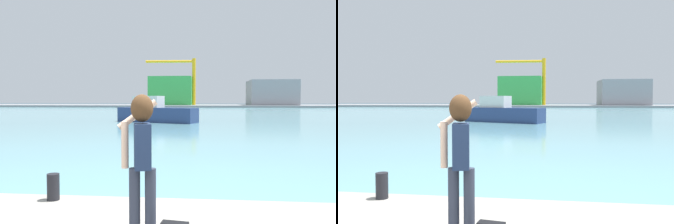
# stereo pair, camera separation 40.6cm
# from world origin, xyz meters

# --- Properties ---
(ground_plane) EXTENTS (220.00, 220.00, 0.00)m
(ground_plane) POSITION_xyz_m (0.00, 50.00, 0.00)
(ground_plane) COLOR #334751
(harbor_water) EXTENTS (140.00, 100.00, 0.02)m
(harbor_water) POSITION_xyz_m (0.00, 52.00, 0.01)
(harbor_water) COLOR #6BA8B2
(harbor_water) RESTS_ON ground_plane
(far_shore_dock) EXTENTS (140.00, 20.00, 0.52)m
(far_shore_dock) POSITION_xyz_m (0.00, 92.00, 0.26)
(far_shore_dock) COLOR gray
(far_shore_dock) RESTS_ON ground_plane
(person_photographer) EXTENTS (0.53, 0.54, 1.74)m
(person_photographer) POSITION_xyz_m (0.23, 0.49, 1.57)
(person_photographer) COLOR #2D3342
(person_photographer) RESTS_ON quay_promenade
(harbor_bollard) EXTENTS (0.20, 0.20, 0.44)m
(harbor_bollard) POSITION_xyz_m (-1.48, 1.71, 0.72)
(harbor_bollard) COLOR black
(harbor_bollard) RESTS_ON quay_promenade
(boat_moored) EXTENTS (7.84, 4.69, 2.46)m
(boat_moored) POSITION_xyz_m (-3.28, 27.56, 0.91)
(boat_moored) COLOR navy
(boat_moored) RESTS_ON harbor_water
(warehouse_left) EXTENTS (11.94, 11.58, 7.97)m
(warehouse_left) POSITION_xyz_m (-7.69, 93.22, 4.51)
(warehouse_left) COLOR green
(warehouse_left) RESTS_ON far_shore_dock
(warehouse_right) EXTENTS (12.36, 11.63, 6.78)m
(warehouse_right) POSITION_xyz_m (20.30, 91.20, 3.91)
(warehouse_right) COLOR gray
(warehouse_right) RESTS_ON far_shore_dock
(port_crane) EXTENTS (13.89, 1.43, 12.87)m
(port_crane) POSITION_xyz_m (-3.27, 89.34, 8.86)
(port_crane) COLOR yellow
(port_crane) RESTS_ON far_shore_dock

